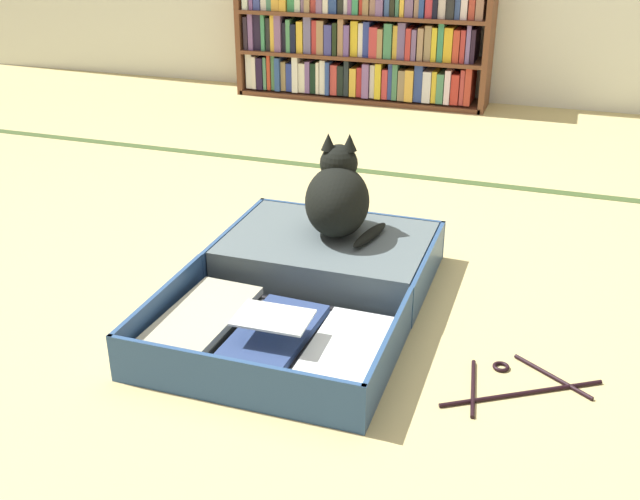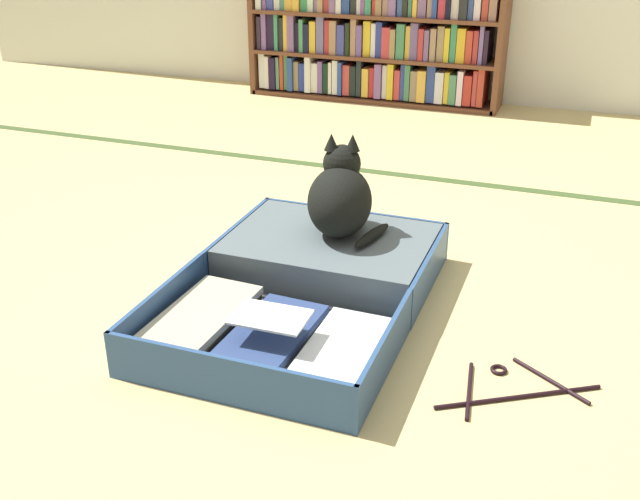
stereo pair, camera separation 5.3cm
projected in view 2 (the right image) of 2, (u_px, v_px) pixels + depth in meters
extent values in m
plane|color=tan|center=(307.00, 293.00, 2.16)|extent=(10.00, 10.00, 0.00)
cube|color=#3A5027|center=(402.00, 175.00, 3.08)|extent=(4.80, 0.05, 0.00)
cube|color=brown|center=(260.00, 28.00, 4.29)|extent=(0.03, 0.25, 0.70)
cube|color=brown|center=(503.00, 43.00, 3.86)|extent=(0.03, 0.25, 0.70)
cube|color=brown|center=(373.00, 97.00, 4.22)|extent=(1.37, 0.25, 0.02)
cube|color=brown|center=(374.00, 56.00, 4.12)|extent=(1.34, 0.25, 0.02)
cube|color=silver|center=(269.00, 68.00, 4.37)|extent=(0.04, 0.21, 0.19)
cube|color=silver|center=(274.00, 69.00, 4.36)|extent=(0.02, 0.21, 0.18)
cube|color=#201530|center=(279.00, 70.00, 4.34)|extent=(0.04, 0.21, 0.18)
cube|color=#4B8461|center=(284.00, 70.00, 4.34)|extent=(0.02, 0.21, 0.18)
cube|color=#B63C26|center=(288.00, 69.00, 4.33)|extent=(0.02, 0.21, 0.20)
cube|color=#487D4C|center=(292.00, 69.00, 4.33)|extent=(0.02, 0.21, 0.20)
cube|color=#2A4888|center=(296.00, 71.00, 4.31)|extent=(0.03, 0.21, 0.18)
cube|color=#947C51|center=(303.00, 73.00, 4.32)|extent=(0.03, 0.21, 0.16)
cube|color=#2A3B95|center=(308.00, 74.00, 4.31)|extent=(0.04, 0.21, 0.15)
cube|color=silver|center=(314.00, 71.00, 4.27)|extent=(0.03, 0.21, 0.20)
cube|color=silver|center=(321.00, 74.00, 4.28)|extent=(0.04, 0.21, 0.16)
cube|color=#705291|center=(326.00, 74.00, 4.26)|extent=(0.03, 0.21, 0.17)
cube|color=black|center=(332.00, 75.00, 4.26)|extent=(0.03, 0.21, 0.17)
cube|color=silver|center=(336.00, 75.00, 4.24)|extent=(0.02, 0.21, 0.17)
cube|color=silver|center=(341.00, 74.00, 4.23)|extent=(0.03, 0.21, 0.19)
cube|color=#2C4792|center=(345.00, 75.00, 4.21)|extent=(0.02, 0.21, 0.18)
cube|color=#C2423D|center=(352.00, 77.00, 4.22)|extent=(0.04, 0.21, 0.16)
cube|color=black|center=(358.00, 78.00, 4.21)|extent=(0.03, 0.21, 0.16)
cube|color=#20282C|center=(364.00, 75.00, 4.19)|extent=(0.03, 0.21, 0.19)
cube|color=gold|center=(370.00, 79.00, 4.18)|extent=(0.04, 0.21, 0.15)
cube|color=#B82D2D|center=(377.00, 79.00, 4.18)|extent=(0.03, 0.21, 0.16)
cube|color=#7B5894|center=(382.00, 78.00, 4.14)|extent=(0.04, 0.21, 0.18)
cube|color=silver|center=(389.00, 78.00, 4.15)|extent=(0.03, 0.21, 0.18)
cube|color=gold|center=(395.00, 78.00, 4.12)|extent=(0.03, 0.21, 0.19)
cube|color=#C0393B|center=(401.00, 81.00, 4.12)|extent=(0.03, 0.21, 0.16)
cube|color=navy|center=(407.00, 79.00, 4.11)|extent=(0.02, 0.21, 0.19)
cube|color=#427A54|center=(411.00, 79.00, 4.10)|extent=(0.03, 0.21, 0.19)
cube|color=#8C7958|center=(418.00, 83.00, 4.09)|extent=(0.04, 0.21, 0.16)
cube|color=gold|center=(425.00, 83.00, 4.07)|extent=(0.04, 0.21, 0.17)
cube|color=navy|center=(435.00, 80.00, 4.06)|extent=(0.04, 0.21, 0.20)
cube|color=silver|center=(443.00, 84.00, 4.05)|extent=(0.04, 0.21, 0.16)
cube|color=gold|center=(450.00, 84.00, 4.04)|extent=(0.03, 0.21, 0.17)
cube|color=#4A8861|center=(456.00, 86.00, 4.03)|extent=(0.04, 0.21, 0.16)
cube|color=silver|center=(463.00, 85.00, 4.01)|extent=(0.03, 0.21, 0.18)
cube|color=#B73026|center=(470.00, 87.00, 4.01)|extent=(0.04, 0.21, 0.16)
cube|color=#B33C3A|center=(478.00, 85.00, 3.99)|extent=(0.02, 0.21, 0.18)
cube|color=#B33B2B|center=(483.00, 84.00, 3.97)|extent=(0.03, 0.21, 0.20)
cube|color=brown|center=(375.00, 15.00, 4.03)|extent=(1.34, 0.25, 0.02)
cube|color=#281E2A|center=(266.00, 31.00, 4.27)|extent=(0.02, 0.21, 0.18)
cube|color=#7B5691|center=(271.00, 29.00, 4.27)|extent=(0.03, 0.21, 0.19)
cube|color=#20182E|center=(278.00, 29.00, 4.26)|extent=(0.04, 0.21, 0.20)
cube|color=#3D8A5E|center=(283.00, 30.00, 4.24)|extent=(0.02, 0.21, 0.19)
cube|color=black|center=(288.00, 32.00, 4.24)|extent=(0.03, 0.21, 0.18)
cube|color=gold|center=(292.00, 30.00, 4.23)|extent=(0.02, 0.21, 0.20)
cube|color=slate|center=(297.00, 31.00, 4.21)|extent=(0.04, 0.21, 0.20)
cube|color=black|center=(304.00, 35.00, 4.22)|extent=(0.02, 0.21, 0.16)
cube|color=#46885A|center=(307.00, 33.00, 4.20)|extent=(0.02, 0.21, 0.18)
cube|color=black|center=(312.00, 36.00, 4.19)|extent=(0.03, 0.21, 0.15)
cube|color=gold|center=(319.00, 35.00, 4.18)|extent=(0.04, 0.21, 0.17)
cube|color=slate|center=(326.00, 32.00, 4.16)|extent=(0.04, 0.21, 0.20)
cube|color=#BC3536|center=(333.00, 35.00, 4.16)|extent=(0.03, 0.21, 0.18)
cube|color=#9E7951|center=(339.00, 35.00, 4.14)|extent=(0.04, 0.21, 0.18)
cube|color=#3B3C8A|center=(346.00, 38.00, 4.13)|extent=(0.04, 0.21, 0.16)
cube|color=black|center=(353.00, 37.00, 4.11)|extent=(0.02, 0.21, 0.17)
cube|color=#A17654|center=(359.00, 35.00, 4.10)|extent=(0.03, 0.21, 0.19)
cube|color=#6B4F96|center=(364.00, 38.00, 4.10)|extent=(0.03, 0.21, 0.16)
cube|color=yellow|center=(372.00, 36.00, 4.09)|extent=(0.04, 0.21, 0.18)
cube|color=silver|center=(378.00, 37.00, 4.08)|extent=(0.03, 0.21, 0.18)
cube|color=#2B3B94|center=(384.00, 37.00, 4.07)|extent=(0.03, 0.21, 0.18)
cube|color=#BC383A|center=(391.00, 40.00, 4.05)|extent=(0.04, 0.21, 0.16)
cube|color=#9C7E4E|center=(397.00, 41.00, 4.04)|extent=(0.03, 0.21, 0.15)
cube|color=#3D7D55|center=(405.00, 39.00, 4.02)|extent=(0.04, 0.21, 0.18)
cube|color=gold|center=(412.00, 40.00, 4.02)|extent=(0.02, 0.21, 0.17)
cube|color=slate|center=(418.00, 39.00, 4.00)|extent=(0.04, 0.21, 0.19)
cube|color=#B4312E|center=(425.00, 42.00, 3.99)|extent=(0.03, 0.21, 0.16)
cube|color=slate|center=(430.00, 43.00, 3.98)|extent=(0.02, 0.21, 0.16)
cube|color=#9F7E5E|center=(437.00, 42.00, 3.97)|extent=(0.03, 0.21, 0.17)
cube|color=#97805A|center=(444.00, 41.00, 3.96)|extent=(0.04, 0.21, 0.18)
cube|color=gold|center=(451.00, 42.00, 3.95)|extent=(0.03, 0.21, 0.17)
cube|color=#34825B|center=(457.00, 40.00, 3.93)|extent=(0.03, 0.21, 0.20)
cube|color=gold|center=(464.00, 43.00, 3.93)|extent=(0.04, 0.21, 0.17)
cube|color=#C23F2B|center=(472.00, 44.00, 3.92)|extent=(0.03, 0.21, 0.17)
cube|color=#AF312F|center=(479.00, 45.00, 3.91)|extent=(0.02, 0.21, 0.17)
cube|color=slate|center=(484.00, 42.00, 3.89)|extent=(0.02, 0.21, 0.19)
cube|color=black|center=(489.00, 45.00, 3.89)|extent=(0.02, 0.21, 0.17)
cube|color=#242526|center=(467.00, 1.00, 3.83)|extent=(0.04, 0.21, 0.17)
cube|color=#B13E2F|center=(489.00, 1.00, 3.81)|extent=(0.03, 0.21, 0.17)
cube|color=navy|center=(268.00, 351.00, 1.88)|extent=(0.62, 0.46, 0.01)
cube|color=navy|center=(226.00, 381.00, 1.67)|extent=(0.62, 0.01, 0.12)
cube|color=navy|center=(161.00, 310.00, 1.95)|extent=(0.01, 0.46, 0.12)
cube|color=navy|center=(385.00, 355.00, 1.76)|extent=(0.01, 0.46, 0.12)
cube|color=#484F5A|center=(268.00, 347.00, 1.88)|extent=(0.60, 0.44, 0.01)
cube|color=navy|center=(330.00, 273.00, 2.27)|extent=(0.62, 0.46, 0.01)
cube|color=navy|center=(353.00, 228.00, 2.43)|extent=(0.62, 0.01, 0.12)
cube|color=navy|center=(239.00, 241.00, 2.34)|extent=(0.01, 0.46, 0.12)
cube|color=navy|center=(430.00, 272.00, 2.15)|extent=(0.01, 0.46, 0.12)
cube|color=#484F5A|center=(330.00, 270.00, 2.26)|extent=(0.60, 0.44, 0.01)
cylinder|color=black|center=(302.00, 304.00, 2.07)|extent=(0.60, 0.02, 0.02)
cube|color=gray|center=(197.00, 329.00, 1.93)|extent=(0.19, 0.36, 0.02)
cube|color=#242723|center=(198.00, 325.00, 1.92)|extent=(0.18, 0.40, 0.02)
cube|color=#A9A88B|center=(198.00, 317.00, 1.91)|extent=(0.19, 0.40, 0.02)
cube|color=slate|center=(266.00, 341.00, 1.88)|extent=(0.19, 0.41, 0.02)
cube|color=navy|center=(266.00, 339.00, 1.86)|extent=(0.19, 0.40, 0.02)
cube|color=silver|center=(337.00, 360.00, 1.81)|extent=(0.18, 0.35, 0.01)
cube|color=silver|center=(340.00, 355.00, 1.80)|extent=(0.18, 0.39, 0.02)
cube|color=white|center=(270.00, 317.00, 1.82)|extent=(0.19, 0.13, 0.01)
cube|color=#505F62|center=(330.00, 254.00, 2.24)|extent=(0.59, 0.43, 0.11)
torus|color=white|center=(337.00, 245.00, 2.18)|extent=(0.13, 0.13, 0.01)
cylinder|color=black|center=(303.00, 222.00, 2.48)|extent=(0.02, 0.02, 0.11)
cylinder|color=black|center=(403.00, 237.00, 2.37)|extent=(0.02, 0.02, 0.11)
cube|color=#308946|center=(250.00, 385.00, 1.66)|extent=(0.03, 0.00, 0.02)
cube|color=yellow|center=(151.00, 365.00, 1.74)|extent=(0.02, 0.00, 0.03)
cube|color=#2E823C|center=(203.00, 363.00, 1.68)|extent=(0.03, 0.00, 0.03)
ellipsoid|color=black|center=(340.00, 202.00, 2.20)|extent=(0.25, 0.30, 0.20)
ellipsoid|color=black|center=(342.00, 207.00, 2.28)|extent=(0.15, 0.12, 0.11)
sphere|color=black|center=(342.00, 164.00, 2.21)|extent=(0.11, 0.11, 0.11)
cone|color=black|center=(353.00, 142.00, 2.17)|extent=(0.04, 0.04, 0.05)
cone|color=black|center=(331.00, 142.00, 2.18)|extent=(0.04, 0.04, 0.05)
sphere|color=gold|center=(350.00, 157.00, 2.25)|extent=(0.02, 0.02, 0.02)
sphere|color=gold|center=(337.00, 156.00, 2.25)|extent=(0.02, 0.02, 0.02)
ellipsoid|color=black|center=(372.00, 236.00, 2.18)|extent=(0.07, 0.20, 0.03)
cylinder|color=black|center=(519.00, 397.00, 1.71)|extent=(0.35, 0.22, 0.01)
cylinder|color=black|center=(469.00, 390.00, 1.73)|extent=(0.04, 0.22, 0.01)
cylinder|color=black|center=(550.00, 380.00, 1.77)|extent=(0.19, 0.13, 0.01)
torus|color=black|center=(499.00, 370.00, 1.81)|extent=(0.06, 0.06, 0.01)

